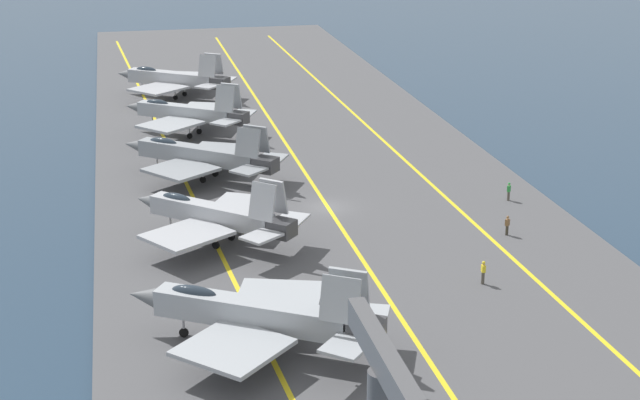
{
  "coord_description": "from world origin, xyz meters",
  "views": [
    {
      "loc": [
        -79.6,
        17.61,
        29.27
      ],
      "look_at": [
        -5.06,
        1.77,
        2.9
      ],
      "focal_mm": 55.0,
      "sensor_mm": 36.0,
      "label": 1
    }
  ],
  "objects_px": {
    "parked_jet_fifth": "(188,113)",
    "crew_yellow_vest": "(483,271)",
    "crew_green_vest": "(509,191)",
    "parked_jet_sixth": "(174,79)",
    "crew_brown_vest": "(507,224)",
    "parked_jet_fourth": "(201,155)",
    "parked_jet_second": "(256,314)",
    "parked_jet_third": "(216,215)"
  },
  "relations": [
    {
      "from": "parked_jet_fourth",
      "to": "parked_jet_fifth",
      "type": "bearing_deg",
      "value": -0.36
    },
    {
      "from": "crew_yellow_vest",
      "to": "crew_brown_vest",
      "type": "bearing_deg",
      "value": -31.7
    },
    {
      "from": "parked_jet_sixth",
      "to": "crew_green_vest",
      "type": "height_order",
      "value": "parked_jet_sixth"
    },
    {
      "from": "parked_jet_fourth",
      "to": "crew_yellow_vest",
      "type": "relative_size",
      "value": 8.88
    },
    {
      "from": "parked_jet_fourth",
      "to": "parked_jet_fifth",
      "type": "height_order",
      "value": "parked_jet_fifth"
    },
    {
      "from": "parked_jet_fifth",
      "to": "crew_green_vest",
      "type": "bearing_deg",
      "value": -136.98
    },
    {
      "from": "crew_green_vest",
      "to": "parked_jet_second",
      "type": "bearing_deg",
      "value": 131.73
    },
    {
      "from": "parked_jet_fifth",
      "to": "crew_brown_vest",
      "type": "relative_size",
      "value": 8.74
    },
    {
      "from": "parked_jet_fifth",
      "to": "crew_yellow_vest",
      "type": "height_order",
      "value": "parked_jet_fifth"
    },
    {
      "from": "parked_jet_third",
      "to": "crew_brown_vest",
      "type": "height_order",
      "value": "parked_jet_third"
    },
    {
      "from": "parked_jet_sixth",
      "to": "crew_yellow_vest",
      "type": "height_order",
      "value": "parked_jet_sixth"
    },
    {
      "from": "parked_jet_fifth",
      "to": "parked_jet_sixth",
      "type": "distance_m",
      "value": 19.1
    },
    {
      "from": "parked_jet_fifth",
      "to": "crew_yellow_vest",
      "type": "relative_size",
      "value": 8.26
    },
    {
      "from": "parked_jet_fifth",
      "to": "crew_green_vest",
      "type": "height_order",
      "value": "parked_jet_fifth"
    },
    {
      "from": "parked_jet_third",
      "to": "crew_brown_vest",
      "type": "bearing_deg",
      "value": -97.73
    },
    {
      "from": "parked_jet_third",
      "to": "crew_green_vest",
      "type": "distance_m",
      "value": 27.33
    },
    {
      "from": "parked_jet_second",
      "to": "parked_jet_sixth",
      "type": "bearing_deg",
      "value": 0.15
    },
    {
      "from": "parked_jet_second",
      "to": "parked_jet_sixth",
      "type": "xyz_separation_m",
      "value": [
        70.77,
        0.19,
        0.03
      ]
    },
    {
      "from": "crew_green_vest",
      "to": "crew_brown_vest",
      "type": "height_order",
      "value": "crew_green_vest"
    },
    {
      "from": "parked_jet_sixth",
      "to": "crew_green_vest",
      "type": "xyz_separation_m",
      "value": [
        -47.26,
        -26.55,
        -1.52
      ]
    },
    {
      "from": "parked_jet_third",
      "to": "crew_yellow_vest",
      "type": "bearing_deg",
      "value": -123.88
    },
    {
      "from": "parked_jet_third",
      "to": "parked_jet_second",
      "type": "bearing_deg",
      "value": -178.5
    },
    {
      "from": "crew_green_vest",
      "to": "crew_yellow_vest",
      "type": "bearing_deg",
      "value": 152.23
    },
    {
      "from": "parked_jet_fourth",
      "to": "parked_jet_fifth",
      "type": "xyz_separation_m",
      "value": [
        15.95,
        -0.1,
        0.27
      ]
    },
    {
      "from": "crew_yellow_vest",
      "to": "parked_jet_third",
      "type": "bearing_deg",
      "value": 56.12
    },
    {
      "from": "parked_jet_fourth",
      "to": "crew_brown_vest",
      "type": "xyz_separation_m",
      "value": [
        -20.3,
        -22.92,
        -1.41
      ]
    },
    {
      "from": "parked_jet_fourth",
      "to": "parked_jet_fifth",
      "type": "relative_size",
      "value": 1.08
    },
    {
      "from": "parked_jet_fourth",
      "to": "parked_jet_third",
      "type": "bearing_deg",
      "value": 178.42
    },
    {
      "from": "parked_jet_fifth",
      "to": "crew_green_vest",
      "type": "distance_m",
      "value": 38.55
    },
    {
      "from": "parked_jet_second",
      "to": "crew_yellow_vest",
      "type": "distance_m",
      "value": 18.68
    },
    {
      "from": "parked_jet_third",
      "to": "parked_jet_fourth",
      "type": "height_order",
      "value": "parked_jet_third"
    },
    {
      "from": "crew_green_vest",
      "to": "parked_jet_sixth",
      "type": "bearing_deg",
      "value": 29.33
    },
    {
      "from": "parked_jet_fourth",
      "to": "crew_green_vest",
      "type": "relative_size",
      "value": 9.28
    },
    {
      "from": "parked_jet_fourth",
      "to": "crew_yellow_vest",
      "type": "xyz_separation_m",
      "value": [
        -29.16,
        -17.45,
        -1.36
      ]
    },
    {
      "from": "parked_jet_fifth",
      "to": "parked_jet_sixth",
      "type": "relative_size",
      "value": 0.94
    },
    {
      "from": "crew_brown_vest",
      "to": "parked_jet_fourth",
      "type": "bearing_deg",
      "value": 48.46
    },
    {
      "from": "parked_jet_fifth",
      "to": "parked_jet_sixth",
      "type": "height_order",
      "value": "parked_jet_fifth"
    },
    {
      "from": "crew_green_vest",
      "to": "crew_yellow_vest",
      "type": "xyz_separation_m",
      "value": [
        -16.96,
        8.93,
        0.04
      ]
    },
    {
      "from": "parked_jet_second",
      "to": "crew_brown_vest",
      "type": "height_order",
      "value": "parked_jet_second"
    },
    {
      "from": "parked_jet_fourth",
      "to": "parked_jet_fifth",
      "type": "distance_m",
      "value": 15.96
    },
    {
      "from": "parked_jet_second",
      "to": "crew_yellow_vest",
      "type": "bearing_deg",
      "value": -69.38
    },
    {
      "from": "parked_jet_sixth",
      "to": "crew_brown_vest",
      "type": "relative_size",
      "value": 9.28
    }
  ]
}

